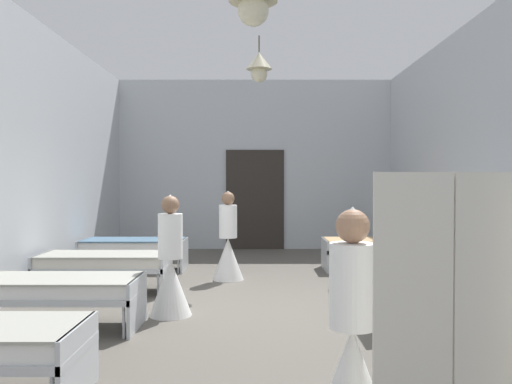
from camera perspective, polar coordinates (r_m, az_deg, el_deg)
The scene contains 12 objects.
ground_plane at distance 6.90m, azimuth 0.01°, elevation -13.04°, with size 7.16×12.23×0.10m, color #59544C.
room_shell at distance 8.09m, azimuth 0.05°, elevation 4.05°, with size 6.96×11.83×4.09m.
bed_left_row_1 at distance 6.29m, azimuth -21.15°, elevation -9.98°, with size 1.90×0.84×0.57m.
bed_right_row_1 at distance 6.27m, azimuth 21.17°, elevation -10.01°, with size 1.90×0.84×0.57m.
bed_left_row_2 at distance 8.06m, azimuth -16.18°, elevation -7.47°, with size 1.90×0.84×0.57m.
bed_right_row_2 at distance 8.05m, azimuth 16.29°, elevation -7.49°, with size 1.90×0.84×0.57m.
bed_left_row_3 at distance 9.88m, azimuth -13.05°, elevation -5.85°, with size 1.90×0.84×0.57m.
bed_right_row_3 at distance 9.87m, azimuth 13.22°, elevation -5.86°, with size 1.90×0.84×0.57m.
nurse_near_aisle at distance 6.49m, azimuth -9.19°, elevation -8.75°, with size 0.52×0.52×1.49m.
nurse_mid_aisle at distance 3.56m, azimuth 10.78°, elevation -17.17°, with size 0.52×0.52×1.49m.
nurse_far_aisle at distance 8.69m, azimuth -2.87°, elevation -6.19°, with size 0.52×0.52×1.49m.
privacy_screen at distance 3.14m, azimuth 24.54°, elevation -13.67°, with size 1.23×0.26×1.70m.
Camera 1 is at (0.03, -6.69, 1.65)m, focal length 36.27 mm.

